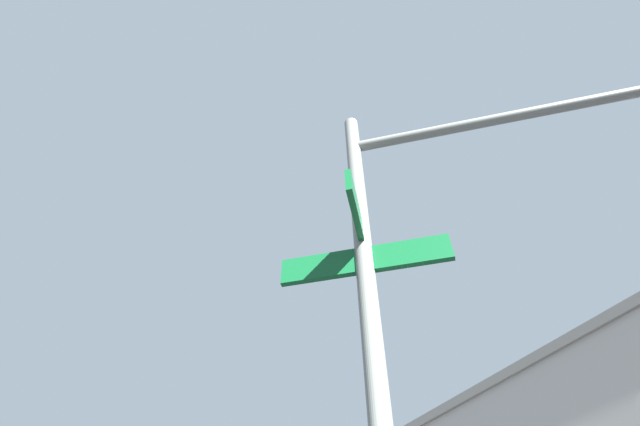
{
  "coord_description": "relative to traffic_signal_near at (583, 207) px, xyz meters",
  "views": [
    {
      "loc": [
        -4.87,
        -7.99,
        1.57
      ],
      "look_at": [
        -6.82,
        -6.74,
        4.17
      ],
      "focal_mm": 25.58,
      "sensor_mm": 36.0,
      "label": 1
    }
  ],
  "objects": [
    {
      "name": "traffic_signal_near",
      "position": [
        0.0,
        0.0,
        0.0
      ],
      "size": [
        2.71,
        2.62,
        5.24
      ],
      "color": "slate",
      "rests_on": "ground_plane"
    }
  ]
}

